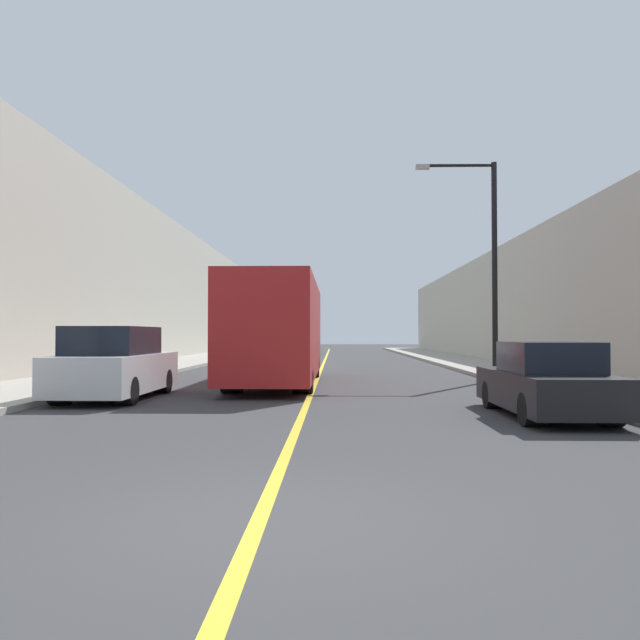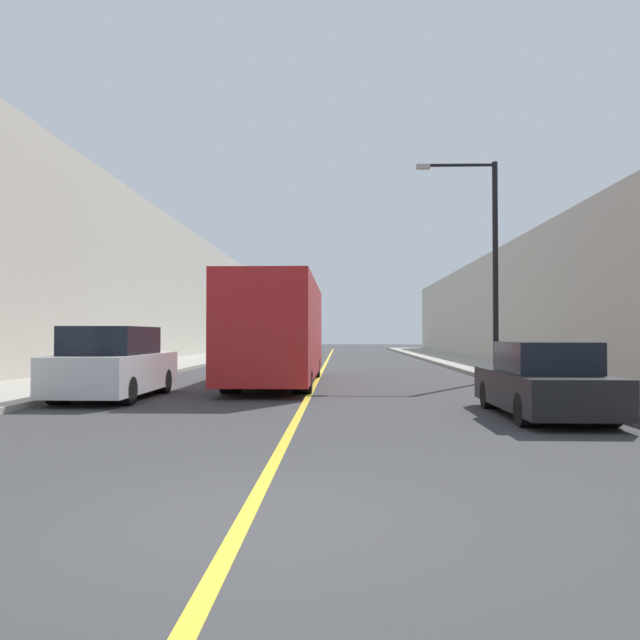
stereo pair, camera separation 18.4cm
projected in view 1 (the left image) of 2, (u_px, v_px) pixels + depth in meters
ground_plane at (257, 525)px, 5.48m from camera, size 200.00×200.00×0.00m
sidewalk_left at (180, 362)px, 35.67m from camera, size 3.97×72.00×0.15m
sidewalk_right at (468, 363)px, 35.26m from camera, size 3.97×72.00×0.15m
building_row_left at (112, 282)px, 35.87m from camera, size 4.00×72.00×9.36m
building_row_right at (538, 304)px, 35.24m from camera, size 4.00×72.00×6.80m
road_center_line at (323, 364)px, 35.46m from camera, size 0.16×72.00×0.01m
bus at (278, 330)px, 21.07m from camera, size 2.59×10.79×3.41m
parked_suv_left at (115, 365)px, 16.23m from camera, size 2.01×4.93×1.88m
car_right_near at (546, 383)px, 12.67m from camera, size 1.79×4.49×1.53m
street_lamp_right at (487, 253)px, 22.75m from camera, size 2.96×0.24×7.83m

